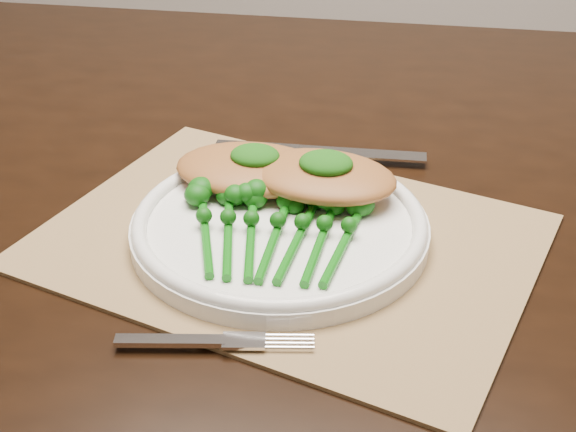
% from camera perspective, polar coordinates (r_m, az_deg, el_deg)
% --- Properties ---
extents(dining_table, '(1.63, 0.95, 0.75)m').
position_cam_1_polar(dining_table, '(1.09, 0.17, -13.04)').
color(dining_table, black).
rests_on(dining_table, ground).
extents(placemat, '(0.49, 0.41, 0.00)m').
position_cam_1_polar(placemat, '(0.71, -0.05, -1.78)').
color(placemat, olive).
rests_on(placemat, dining_table).
extents(dinner_plate, '(0.26, 0.26, 0.02)m').
position_cam_1_polar(dinner_plate, '(0.70, -0.59, -0.64)').
color(dinner_plate, white).
rests_on(dinner_plate, placemat).
extents(knife, '(0.22, 0.03, 0.01)m').
position_cam_1_polar(knife, '(0.85, 0.80, 4.68)').
color(knife, silver).
rests_on(knife, placemat).
extents(fork, '(0.15, 0.04, 0.00)m').
position_cam_1_polar(fork, '(0.59, -4.32, -8.87)').
color(fork, silver).
rests_on(fork, placemat).
extents(chicken_fillet_left, '(0.14, 0.10, 0.03)m').
position_cam_1_polar(chicken_fillet_left, '(0.76, -2.64, 3.36)').
color(chicken_fillet_left, '#A3642F').
rests_on(chicken_fillet_left, dinner_plate).
extents(chicken_fillet_right, '(0.15, 0.11, 0.03)m').
position_cam_1_polar(chicken_fillet_right, '(0.73, 2.48, 2.86)').
color(chicken_fillet_right, '#A3642F').
rests_on(chicken_fillet_right, dinner_plate).
extents(pesto_dollop_left, '(0.05, 0.04, 0.02)m').
position_cam_1_polar(pesto_dollop_left, '(0.75, -2.37, 4.31)').
color(pesto_dollop_left, '#0D4009').
rests_on(pesto_dollop_left, chicken_fillet_left).
extents(pesto_dollop_right, '(0.05, 0.04, 0.02)m').
position_cam_1_polar(pesto_dollop_right, '(0.72, 2.72, 3.78)').
color(pesto_dollop_right, '#0D4009').
rests_on(pesto_dollop_right, chicken_fillet_right).
extents(broccolini_bundle, '(0.15, 0.17, 0.04)m').
position_cam_1_polar(broccolini_bundle, '(0.67, -1.02, -1.68)').
color(broccolini_bundle, '#0B5A0C').
rests_on(broccolini_bundle, dinner_plate).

